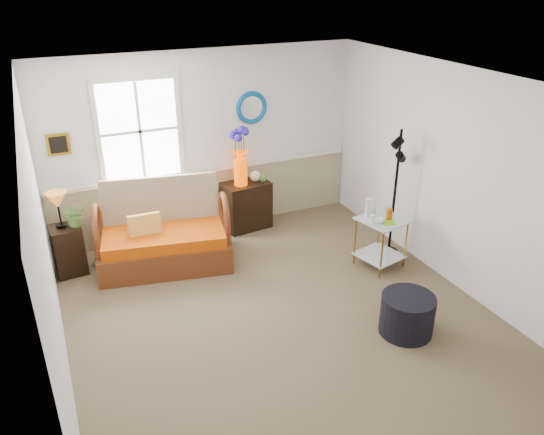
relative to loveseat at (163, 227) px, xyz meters
name	(u,v)px	position (x,y,z in m)	size (l,w,h in m)	color
floor	(280,316)	(0.88, -1.68, -0.54)	(4.50, 5.00, 0.01)	brown
ceiling	(282,83)	(0.88, -1.68, 2.06)	(4.50, 5.00, 0.01)	white
walls	(281,212)	(0.88, -1.68, 0.76)	(4.51, 5.01, 2.60)	white
wainscot	(209,200)	(0.88, 0.80, -0.09)	(4.46, 0.02, 0.90)	tan
chair_rail	(208,170)	(0.88, 0.79, 0.38)	(4.46, 0.04, 0.06)	white
window	(140,131)	(-0.02, 0.79, 1.06)	(1.14, 0.06, 1.44)	white
picture	(58,144)	(-1.04, 0.80, 1.01)	(0.28, 0.03, 0.28)	gold
mirror	(251,108)	(1.58, 0.80, 1.21)	(0.47, 0.47, 0.07)	#0865A2
loveseat	(163,227)	(0.00, 0.00, 0.00)	(1.66, 0.94, 1.08)	#5B2C16
throw_pillow	(145,230)	(-0.23, -0.01, 0.02)	(0.41, 0.10, 0.41)	orange
lamp_stand	(68,250)	(-1.16, 0.29, -0.22)	(0.36, 0.36, 0.64)	black
table_lamp	(59,210)	(-1.19, 0.31, 0.34)	(0.26, 0.26, 0.47)	#C67727
potted_plant	(75,217)	(-1.01, 0.27, 0.23)	(0.29, 0.32, 0.25)	#517D33
cabinet	(246,205)	(1.38, 0.58, -0.18)	(0.66, 0.43, 0.71)	black
flower_vase	(240,157)	(1.29, 0.54, 0.59)	(0.25, 0.25, 0.84)	#EA4400
side_table	(380,243)	(2.53, -1.20, -0.20)	(0.53, 0.53, 0.68)	#A6802B
tabletop_items	(380,210)	(2.50, -1.17, 0.26)	(0.41, 0.41, 0.24)	silver
floor_lamp	(395,194)	(2.87, -0.95, 0.33)	(0.25, 0.25, 1.74)	black
ottoman	(407,314)	(1.99, -2.48, -0.32)	(0.57, 0.57, 0.44)	black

